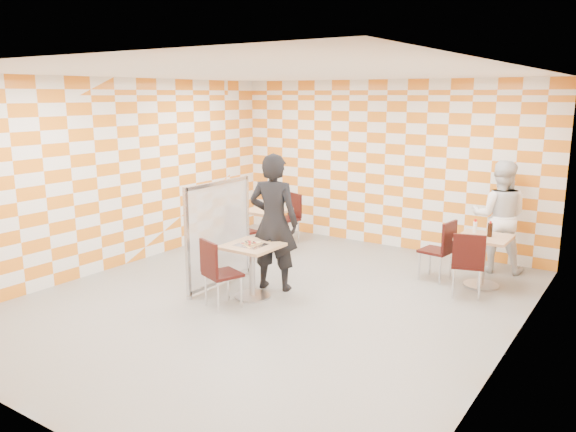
# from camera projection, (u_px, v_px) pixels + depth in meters

# --- Properties ---
(room_shell) EXTENTS (7.00, 7.00, 7.00)m
(room_shell) POSITION_uv_depth(u_px,v_px,m) (296.00, 186.00, 7.75)
(room_shell) COLOR gray
(room_shell) RESTS_ON ground
(main_table) EXTENTS (0.70, 0.70, 0.75)m
(main_table) POSITION_uv_depth(u_px,v_px,m) (252.00, 262.00, 7.64)
(main_table) COLOR tan
(main_table) RESTS_ON ground
(second_table) EXTENTS (0.70, 0.70, 0.75)m
(second_table) POSITION_uv_depth(u_px,v_px,m) (483.00, 252.00, 8.09)
(second_table) COLOR tan
(second_table) RESTS_ON ground
(empty_table) EXTENTS (0.70, 0.70, 0.75)m
(empty_table) POSITION_uv_depth(u_px,v_px,m) (267.00, 223.00, 9.95)
(empty_table) COLOR tan
(empty_table) RESTS_ON ground
(chair_main_front) EXTENTS (0.54, 0.55, 0.92)m
(chair_main_front) POSITION_uv_depth(u_px,v_px,m) (216.00, 269.00, 7.22)
(chair_main_front) COLOR black
(chair_main_front) RESTS_ON ground
(chair_second_front) EXTENTS (0.53, 0.53, 0.92)m
(chair_second_front) POSITION_uv_depth(u_px,v_px,m) (468.00, 260.00, 7.60)
(chair_second_front) COLOR black
(chair_second_front) RESTS_ON ground
(chair_second_side) EXTENTS (0.48, 0.47, 0.92)m
(chair_second_side) POSITION_uv_depth(u_px,v_px,m) (442.00, 246.00, 8.31)
(chair_second_side) COLOR black
(chair_second_side) RESTS_ON ground
(chair_empty_near) EXTENTS (0.50, 0.51, 0.92)m
(chair_empty_near) POSITION_uv_depth(u_px,v_px,m) (238.00, 227.00, 9.47)
(chair_empty_near) COLOR black
(chair_empty_near) RESTS_ON ground
(chair_empty_far) EXTENTS (0.55, 0.56, 0.92)m
(chair_empty_far) POSITION_uv_depth(u_px,v_px,m) (290.00, 214.00, 10.55)
(chair_empty_far) COLOR black
(chair_empty_far) RESTS_ON ground
(partition) EXTENTS (0.08, 1.38, 1.55)m
(partition) POSITION_uv_depth(u_px,v_px,m) (219.00, 233.00, 8.03)
(partition) COLOR white
(partition) RESTS_ON ground
(man_dark) EXTENTS (0.81, 0.63, 1.95)m
(man_dark) POSITION_uv_depth(u_px,v_px,m) (274.00, 222.00, 7.90)
(man_dark) COLOR black
(man_dark) RESTS_ON ground
(man_white) EXTENTS (0.98, 0.84, 1.76)m
(man_white) POSITION_uv_depth(u_px,v_px,m) (499.00, 216.00, 8.74)
(man_white) COLOR white
(man_white) RESTS_ON ground
(pizza_on_foil) EXTENTS (0.40, 0.40, 0.04)m
(pizza_on_foil) POSITION_uv_depth(u_px,v_px,m) (251.00, 244.00, 7.57)
(pizza_on_foil) COLOR silver
(pizza_on_foil) RESTS_ON main_table
(sport_bottle) EXTENTS (0.06, 0.06, 0.20)m
(sport_bottle) POSITION_uv_depth(u_px,v_px,m) (475.00, 227.00, 8.25)
(sport_bottle) COLOR white
(sport_bottle) RESTS_ON second_table
(soda_bottle) EXTENTS (0.07, 0.07, 0.23)m
(soda_bottle) POSITION_uv_depth(u_px,v_px,m) (490.00, 230.00, 7.99)
(soda_bottle) COLOR black
(soda_bottle) RESTS_ON second_table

